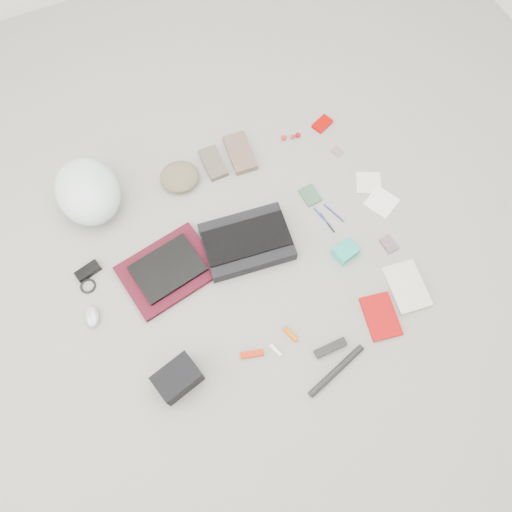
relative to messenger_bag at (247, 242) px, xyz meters
name	(u,v)px	position (x,y,z in m)	size (l,w,h in m)	color
ground_plane	(256,260)	(0.01, -0.09, -0.03)	(4.00, 4.00, 0.00)	gray
messenger_bag	(247,242)	(0.00, 0.00, 0.00)	(0.40, 0.28, 0.07)	black
bag_flap	(247,238)	(0.00, 0.00, 0.04)	(0.40, 0.18, 0.01)	black
laptop_sleeve	(168,270)	(-0.38, 0.03, -0.02)	(0.41, 0.31, 0.03)	#4A0E1B
laptop	(168,269)	(-0.38, 0.03, 0.01)	(0.30, 0.22, 0.02)	black
bike_helmet	(88,191)	(-0.59, 0.52, 0.08)	(0.29, 0.37, 0.22)	white
beanie	(180,177)	(-0.16, 0.46, 0.00)	(0.19, 0.18, 0.07)	#6F6448
mitten_left	(213,163)	(0.03, 0.48, -0.02)	(0.09, 0.19, 0.03)	#64594C
mitten_right	(240,153)	(0.18, 0.48, -0.02)	(0.11, 0.23, 0.03)	brown
power_brick	(88,271)	(-0.72, 0.18, -0.02)	(0.11, 0.05, 0.03)	black
cable_coil	(88,286)	(-0.75, 0.11, -0.03)	(0.07, 0.07, 0.01)	black
mouse	(92,316)	(-0.77, -0.04, -0.01)	(0.06, 0.10, 0.04)	silver
camera_bag	(178,378)	(-0.52, -0.46, 0.03)	(0.18, 0.13, 0.12)	black
multitool	(252,354)	(-0.19, -0.48, -0.03)	(0.10, 0.03, 0.02)	red
toiletry_tube_white	(276,350)	(-0.09, -0.51, -0.02)	(0.02, 0.02, 0.07)	white
toiletry_tube_orange	(290,334)	(0.00, -0.47, -0.02)	(0.02, 0.02, 0.08)	#DE5D02
u_lock	(330,348)	(0.13, -0.60, -0.02)	(0.14, 0.04, 0.03)	black
bike_pump	(336,371)	(0.10, -0.70, -0.02)	(0.03, 0.03, 0.31)	black
book_red	(381,316)	(0.39, -0.57, -0.02)	(0.14, 0.20, 0.02)	#BF0809
book_white	(407,287)	(0.57, -0.50, -0.02)	(0.15, 0.23, 0.02)	beige
notepad	(310,195)	(0.39, 0.11, -0.03)	(0.08, 0.10, 0.01)	#355B3E
pen_blue	(323,218)	(0.39, -0.02, -0.03)	(0.01, 0.01, 0.13)	navy
pen_black	(327,223)	(0.40, -0.06, -0.03)	(0.01, 0.01, 0.12)	black
pen_navy	(334,213)	(0.45, -0.02, -0.03)	(0.01, 0.01, 0.13)	navy
accordion_wallet	(345,251)	(0.40, -0.23, -0.01)	(0.10, 0.08, 0.05)	#20B5A3
card_deck	(389,244)	(0.61, -0.28, -0.03)	(0.06, 0.08, 0.02)	slate
napkin_top	(368,183)	(0.69, 0.06, -0.03)	(0.12, 0.12, 0.01)	silver
napkin_bottom	(382,202)	(0.69, -0.07, -0.03)	(0.13, 0.13, 0.01)	white
lollipop_a	(284,138)	(0.42, 0.47, -0.02)	(0.03, 0.03, 0.03)	red
lollipop_b	(293,137)	(0.47, 0.46, -0.02)	(0.02, 0.02, 0.02)	red
lollipop_c	(298,135)	(0.49, 0.45, -0.02)	(0.03, 0.03, 0.03)	#B6000F
altoids_tin	(322,124)	(0.64, 0.47, -0.02)	(0.10, 0.06, 0.02)	#B90603
stamp_sheet	(337,152)	(0.64, 0.28, -0.03)	(0.05, 0.06, 0.00)	gray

